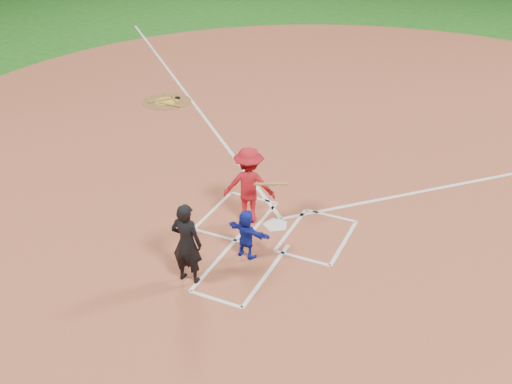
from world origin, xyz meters
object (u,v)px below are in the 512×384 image
at_px(on_deck_circle, 167,101).
at_px(batter_at_plate, 249,185).
at_px(home_plate, 276,225).
at_px(catcher, 246,234).
at_px(umpire, 187,243).

height_order(on_deck_circle, batter_at_plate, batter_at_plate).
distance_m(home_plate, catcher, 1.42).
height_order(home_plate, catcher, catcher).
height_order(home_plate, on_deck_circle, home_plate).
distance_m(home_plate, batter_at_plate, 1.09).
bearing_deg(home_plate, batter_at_plate, 3.86).
bearing_deg(catcher, batter_at_plate, -56.32).
height_order(on_deck_circle, umpire, umpire).
bearing_deg(batter_at_plate, catcher, -66.52).
xyz_separation_m(catcher, umpire, (-0.67, -1.17, 0.31)).
bearing_deg(umpire, batter_at_plate, -96.32).
xyz_separation_m(home_plate, batter_at_plate, (-0.64, -0.04, 0.88)).
bearing_deg(catcher, umpire, 70.46).
bearing_deg(catcher, on_deck_circle, -37.03).
bearing_deg(batter_at_plate, umpire, -92.64).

